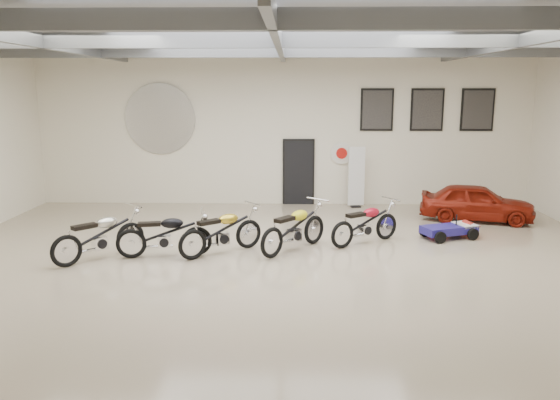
{
  "coord_description": "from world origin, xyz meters",
  "views": [
    {
      "loc": [
        0.3,
        -11.8,
        3.75
      ],
      "look_at": [
        0.0,
        1.2,
        1.1
      ],
      "focal_mm": 35.0,
      "sensor_mm": 36.0,
      "label": 1
    }
  ],
  "objects_px": {
    "vintage_car": "(477,202)",
    "banner_stand": "(356,178)",
    "motorcycle_gold": "(221,230)",
    "motorcycle_silver": "(99,235)",
    "motorcycle_yellow": "(294,227)",
    "go_kart": "(454,226)",
    "motorcycle_black": "(164,234)",
    "motorcycle_red": "(365,223)"
  },
  "relations": [
    {
      "from": "go_kart",
      "to": "motorcycle_yellow",
      "type": "bearing_deg",
      "value": 176.48
    },
    {
      "from": "motorcycle_gold",
      "to": "vintage_car",
      "type": "xyz_separation_m",
      "value": [
        6.97,
        3.42,
        -0.02
      ]
    },
    {
      "from": "motorcycle_black",
      "to": "motorcycle_silver",
      "type": "bearing_deg",
      "value": 178.74
    },
    {
      "from": "banner_stand",
      "to": "motorcycle_silver",
      "type": "relative_size",
      "value": 0.88
    },
    {
      "from": "go_kart",
      "to": "vintage_car",
      "type": "relative_size",
      "value": 0.54
    },
    {
      "from": "motorcycle_black",
      "to": "motorcycle_yellow",
      "type": "height_order",
      "value": "motorcycle_yellow"
    },
    {
      "from": "motorcycle_yellow",
      "to": "motorcycle_gold",
      "type": "bearing_deg",
      "value": 140.08
    },
    {
      "from": "motorcycle_silver",
      "to": "motorcycle_gold",
      "type": "relative_size",
      "value": 1.02
    },
    {
      "from": "motorcycle_yellow",
      "to": "go_kart",
      "type": "height_order",
      "value": "motorcycle_yellow"
    },
    {
      "from": "vintage_car",
      "to": "banner_stand",
      "type": "bearing_deg",
      "value": 76.3
    },
    {
      "from": "motorcycle_black",
      "to": "banner_stand",
      "type": "bearing_deg",
      "value": 37.73
    },
    {
      "from": "motorcycle_black",
      "to": "go_kart",
      "type": "bearing_deg",
      "value": 4.17
    },
    {
      "from": "go_kart",
      "to": "motorcycle_black",
      "type": "bearing_deg",
      "value": 174.12
    },
    {
      "from": "motorcycle_gold",
      "to": "motorcycle_yellow",
      "type": "xyz_separation_m",
      "value": [
        1.67,
        0.29,
        0.01
      ]
    },
    {
      "from": "motorcycle_yellow",
      "to": "motorcycle_red",
      "type": "xyz_separation_m",
      "value": [
        1.75,
        0.62,
        -0.04
      ]
    },
    {
      "from": "banner_stand",
      "to": "motorcycle_black",
      "type": "height_order",
      "value": "banner_stand"
    },
    {
      "from": "motorcycle_yellow",
      "to": "vintage_car",
      "type": "relative_size",
      "value": 0.69
    },
    {
      "from": "banner_stand",
      "to": "motorcycle_yellow",
      "type": "relative_size",
      "value": 0.88
    },
    {
      "from": "motorcycle_yellow",
      "to": "go_kart",
      "type": "xyz_separation_m",
      "value": [
        4.1,
        1.21,
        -0.26
      ]
    },
    {
      "from": "banner_stand",
      "to": "vintage_car",
      "type": "bearing_deg",
      "value": -35.26
    },
    {
      "from": "motorcycle_black",
      "to": "motorcycle_gold",
      "type": "bearing_deg",
      "value": 1.97
    },
    {
      "from": "motorcycle_gold",
      "to": "vintage_car",
      "type": "bearing_deg",
      "value": -12.37
    },
    {
      "from": "motorcycle_gold",
      "to": "motorcycle_red",
      "type": "relative_size",
      "value": 1.04
    },
    {
      "from": "motorcycle_red",
      "to": "motorcycle_yellow",
      "type": "bearing_deg",
      "value": 164.53
    },
    {
      "from": "motorcycle_silver",
      "to": "vintage_car",
      "type": "distance_m",
      "value": 10.39
    },
    {
      "from": "motorcycle_gold",
      "to": "motorcycle_silver",
      "type": "bearing_deg",
      "value": 151.73
    },
    {
      "from": "banner_stand",
      "to": "motorcycle_red",
      "type": "height_order",
      "value": "banner_stand"
    },
    {
      "from": "banner_stand",
      "to": "vintage_car",
      "type": "relative_size",
      "value": 0.61
    },
    {
      "from": "motorcycle_yellow",
      "to": "motorcycle_silver",
      "type": "bearing_deg",
      "value": 140.31
    },
    {
      "from": "go_kart",
      "to": "motorcycle_gold",
      "type": "bearing_deg",
      "value": 174.6
    },
    {
      "from": "motorcycle_silver",
      "to": "motorcycle_yellow",
      "type": "relative_size",
      "value": 1.0
    },
    {
      "from": "motorcycle_gold",
      "to": "go_kart",
      "type": "height_order",
      "value": "motorcycle_gold"
    },
    {
      "from": "motorcycle_silver",
      "to": "motorcycle_red",
      "type": "height_order",
      "value": "motorcycle_silver"
    },
    {
      "from": "banner_stand",
      "to": "motorcycle_red",
      "type": "relative_size",
      "value": 0.94
    },
    {
      "from": "motorcycle_yellow",
      "to": "motorcycle_red",
      "type": "bearing_deg",
      "value": -30.39
    },
    {
      "from": "banner_stand",
      "to": "motorcycle_yellow",
      "type": "bearing_deg",
      "value": -119.53
    },
    {
      "from": "motorcycle_silver",
      "to": "vintage_car",
      "type": "relative_size",
      "value": 0.69
    },
    {
      "from": "motorcycle_black",
      "to": "motorcycle_gold",
      "type": "relative_size",
      "value": 0.97
    },
    {
      "from": "motorcycle_yellow",
      "to": "vintage_car",
      "type": "bearing_deg",
      "value": -19.2
    },
    {
      "from": "motorcycle_silver",
      "to": "motorcycle_black",
      "type": "distance_m",
      "value": 1.42
    },
    {
      "from": "motorcycle_silver",
      "to": "motorcycle_gold",
      "type": "distance_m",
      "value": 2.71
    },
    {
      "from": "motorcycle_silver",
      "to": "motorcycle_yellow",
      "type": "distance_m",
      "value": 4.41
    }
  ]
}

